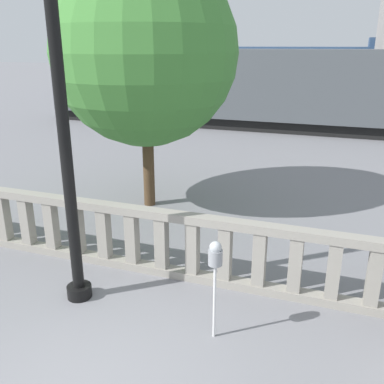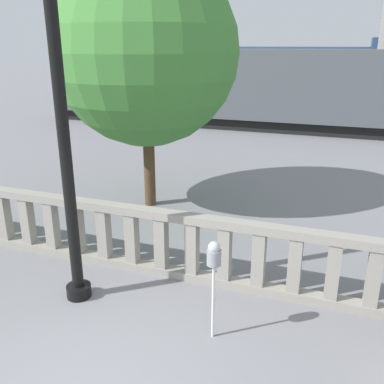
# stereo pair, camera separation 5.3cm
# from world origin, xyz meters

# --- Properties ---
(balustrade) EXTENTS (12.79, 0.24, 1.20)m
(balustrade) POSITION_xyz_m (-0.00, 2.98, 0.60)
(balustrade) COLOR gray
(balustrade) RESTS_ON ground
(lamppost) EXTENTS (0.40, 0.40, 5.93)m
(lamppost) POSITION_xyz_m (-1.24, 1.86, 3.24)
(lamppost) COLOR black
(lamppost) RESTS_ON ground
(parking_meter) EXTENTS (0.19, 0.19, 1.45)m
(parking_meter) POSITION_xyz_m (1.07, 1.64, 1.18)
(parking_meter) COLOR silver
(parking_meter) RESTS_ON ground
(train_near) EXTENTS (27.72, 2.70, 4.25)m
(train_near) POSITION_xyz_m (1.87, 17.39, 1.91)
(train_near) COLOR black
(train_near) RESTS_ON ground
(train_far) EXTENTS (24.61, 3.03, 4.29)m
(train_far) POSITION_xyz_m (-5.64, 30.27, 1.94)
(train_far) COLOR black
(train_far) RESTS_ON ground
(tree_left) EXTENTS (4.25, 4.25, 5.79)m
(tree_left) POSITION_xyz_m (-1.96, 6.06, 3.66)
(tree_left) COLOR #4C3823
(tree_left) RESTS_ON ground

